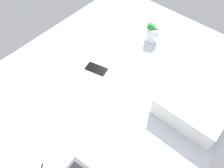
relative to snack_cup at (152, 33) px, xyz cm
name	(u,v)px	position (x,y,z in cm)	size (l,w,h in cm)	color
bed_mattress	(111,92)	(49.78, 4.24, -15.14)	(180.00, 140.00, 18.00)	#B7BCC6
snack_cup	(152,33)	(0.00, 0.00, 0.00)	(9.55, 9.74, 14.53)	silver
cell_phone	(96,69)	(47.30, -11.05, -5.74)	(6.80, 14.00, 0.80)	black
pillow	(202,94)	(25.12, 52.24, 0.36)	(52.00, 36.00, 13.00)	white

